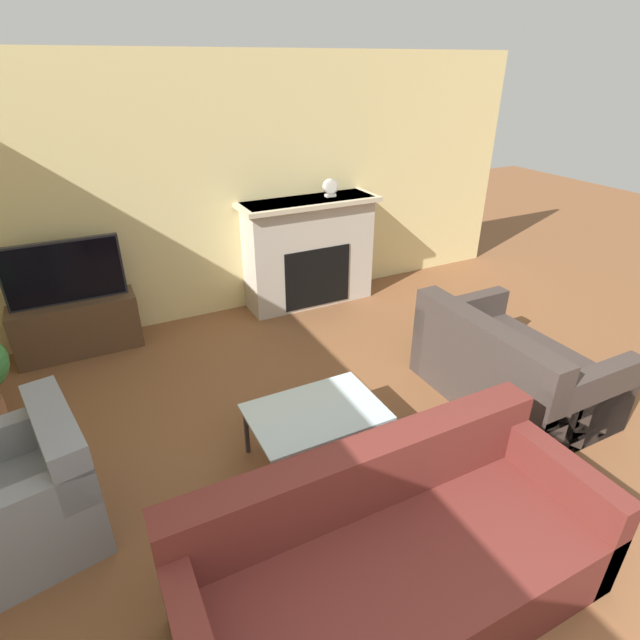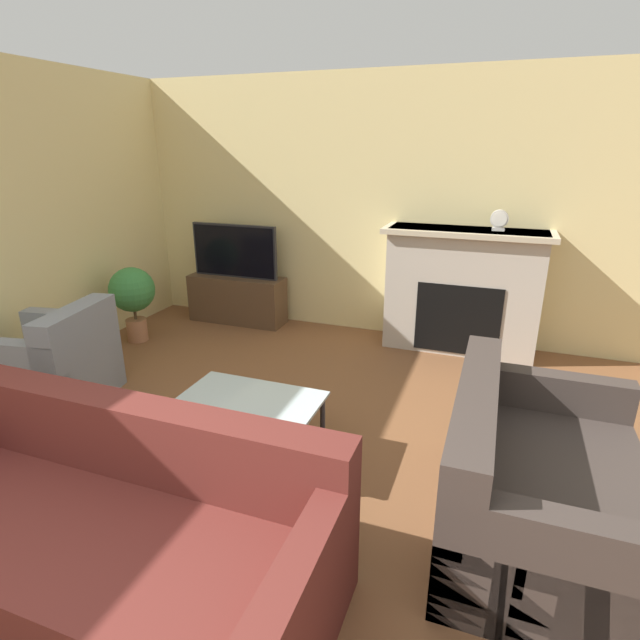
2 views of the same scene
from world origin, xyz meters
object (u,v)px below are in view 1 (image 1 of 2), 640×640
Objects in this scene: couch_sectional at (393,562)px; couch_loveseat at (508,370)px; coffee_table at (316,415)px; armchair_by_window at (22,502)px; tv at (64,272)px; mantel_clock at (330,188)px.

couch_sectional and couch_loveseat have the same top height.
couch_loveseat is 1.60× the size of coffee_table.
armchair_by_window is (-1.72, 1.30, 0.01)m from couch_sectional.
tv is 3.82m from couch_sectional.
armchair_by_window is 1.03× the size of coffee_table.
coffee_table is 4.83× the size of mantel_clock.
couch_sectional is 2.37× the size of coffee_table.
coffee_table is at bearing 87.10° from couch_loveseat.
coffee_table is at bearing -119.82° from mantel_clock.
armchair_by_window is (-0.43, -2.25, -0.55)m from tv.
tv reaches higher than coffee_table.
tv is 2.36m from armchair_by_window.
mantel_clock is (1.52, 3.59, 1.05)m from couch_sectional.
coffee_table is (0.13, 1.15, 0.09)m from couch_sectional.
tv is at bearing 51.89° from couch_loveseat.
couch_sectional is 2.16m from couch_loveseat.
mantel_clock reaches higher than couch_sectional.
coffee_table is (1.85, -0.15, 0.08)m from armchair_by_window.
armchair_by_window is at bearing -100.90° from tv.
couch_sectional is at bearing -70.10° from tv.
armchair_by_window is (-3.60, 0.24, 0.01)m from couch_loveseat.
tv is 4.07m from couch_loveseat.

